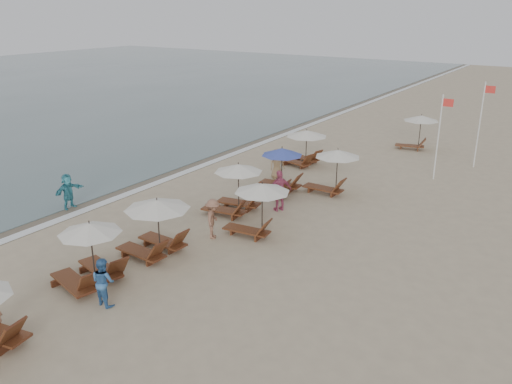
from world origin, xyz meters
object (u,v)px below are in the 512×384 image
Objects in this scene: beachgoer_far_b at (277,164)px; waterline_walker at (68,191)px; lounger_station_3 at (234,190)px; lounger_station_4 at (276,174)px; lounger_station_5 at (303,146)px; beachgoer_mid_a at (103,282)px; inland_station_1 at (331,167)px; inland_station_0 at (256,204)px; beachgoer_mid_b at (213,219)px; flag_pole_near at (439,133)px; lounger_station_2 at (154,227)px; lounger_station_1 at (87,256)px; beachgoer_far_a at (280,191)px; inland_station_2 at (417,127)px.

waterline_walker is at bearing -176.72° from beachgoer_far_b.
lounger_station_4 reaches higher than lounger_station_3.
lounger_station_5 is 1.68× the size of beachgoer_mid_a.
inland_station_1 is at bearing -48.38° from waterline_walker.
inland_station_0 is 1.64× the size of beachgoer_mid_b.
inland_station_1 is 0.60× the size of flag_pole_near.
lounger_station_2 is at bearing -91.45° from lounger_station_4.
beachgoer_mid_a is 0.96× the size of beachgoer_mid_b.
inland_station_0 is at bearing -67.69° from lounger_station_4.
lounger_station_1 reaches higher than inland_station_1.
lounger_station_4 is (0.48, 11.19, -0.01)m from lounger_station_1.
lounger_station_2 is (0.27, 2.84, 0.11)m from lounger_station_1.
inland_station_1 is at bearing 62.51° from lounger_station_3.
lounger_station_3 is at bearing -9.81° from beachgoer_mid_b.
waterline_walker is at bearing 69.59° from beachgoer_mid_b.
flag_pole_near is (4.59, 8.54, 1.57)m from beachgoer_far_a.
lounger_station_1 reaches higher than lounger_station_2.
lounger_station_4 is 2.34m from beachgoer_far_b.
waterline_walker is at bearing -150.51° from lounger_station_3.
inland_station_2 is at bearing 86.26° from inland_station_0.
flag_pole_near is at bearing -44.63° from waterline_walker.
lounger_station_3 is (-0.00, 5.06, -0.04)m from lounger_station_2.
beachgoer_mid_b is 7.64m from waterline_walker.
flag_pole_near reaches higher than inland_station_1.
lounger_station_3 reaches higher than inland_station_0.
lounger_station_5 is at bearing -18.34° from beachgoer_mid_b.
beachgoer_mid_b is (-1.30, -1.11, -0.56)m from inland_station_0.
lounger_station_1 is 1.56m from beachgoer_mid_a.
lounger_station_2 is at bearing 130.63° from beachgoer_mid_b.
lounger_station_5 reaches higher than beachgoer_mid_b.
inland_station_0 is 1.40× the size of beachgoer_far_a.
lounger_station_1 is 1.36× the size of beachgoer_far_a.
lounger_station_1 is at bearing -92.48° from lounger_station_4.
inland_station_0 is at bearing 57.74° from lounger_station_2.
inland_station_0 reaches higher than beachgoer_mid_a.
inland_station_2 is at bearing 77.93° from lounger_station_3.
beachgoer_far_b is (-3.44, 0.55, -0.50)m from inland_station_1.
inland_station_1 is (0.26, 6.32, -0.04)m from inland_station_0.
lounger_station_5 is at bearing -121.54° from inland_station_2.
lounger_station_4 is at bearing 86.23° from lounger_station_3.
lounger_station_5 is 1.58× the size of beachgoer_far_b.
lounger_station_5 is at bearing 92.86° from lounger_station_1.
beachgoer_far_b is at bearing -147.31° from flag_pole_near.
beachgoer_mid_b is 0.99× the size of waterline_walker.
inland_station_2 is 1.58× the size of waterline_walker.
beachgoer_far_a is at bearing -54.81° from lounger_station_4.
beachgoer_mid_a is (1.42, -0.59, -0.22)m from lounger_station_1.
inland_station_2 is (0.86, 10.82, 0.10)m from inland_station_1.
lounger_station_5 is 8.44m from inland_station_2.
inland_station_1 is at bearing -45.67° from lounger_station_5.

